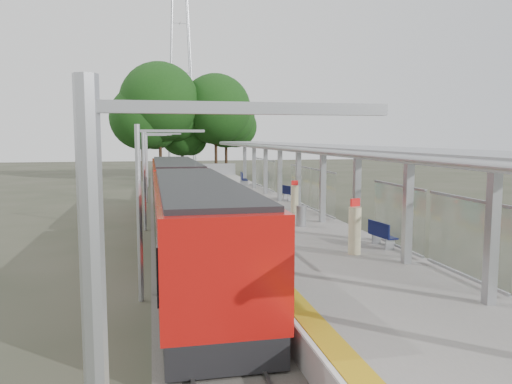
{
  "coord_description": "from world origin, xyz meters",
  "views": [
    {
      "loc": [
        -5.92,
        -8.27,
        5.01
      ],
      "look_at": [
        -0.83,
        15.86,
        2.3
      ],
      "focal_mm": 35.0,
      "sensor_mm": 36.0,
      "label": 1
    }
  ],
  "objects_px": {
    "bench_near": "(381,234)",
    "info_pillar_near": "(355,230)",
    "bench_far": "(243,178)",
    "info_pillar_far": "(295,199)",
    "bench_mid": "(287,192)",
    "train": "(183,202)",
    "litter_bin": "(301,216)"
  },
  "relations": [
    {
      "from": "bench_far",
      "to": "info_pillar_far",
      "type": "bearing_deg",
      "value": -85.62
    },
    {
      "from": "bench_mid",
      "to": "bench_far",
      "type": "height_order",
      "value": "bench_far"
    },
    {
      "from": "bench_far",
      "to": "info_pillar_far",
      "type": "xyz_separation_m",
      "value": [
        -0.21,
        -16.09,
        0.18
      ]
    },
    {
      "from": "train",
      "to": "bench_near",
      "type": "distance_m",
      "value": 9.33
    },
    {
      "from": "train",
      "to": "litter_bin",
      "type": "distance_m",
      "value": 5.47
    },
    {
      "from": "train",
      "to": "bench_near",
      "type": "height_order",
      "value": "train"
    },
    {
      "from": "bench_far",
      "to": "litter_bin",
      "type": "bearing_deg",
      "value": -87.61
    },
    {
      "from": "info_pillar_far",
      "to": "bench_far",
      "type": "bearing_deg",
      "value": 93.07
    },
    {
      "from": "train",
      "to": "bench_mid",
      "type": "relative_size",
      "value": 19.41
    },
    {
      "from": "train",
      "to": "litter_bin",
      "type": "height_order",
      "value": "train"
    },
    {
      "from": "bench_mid",
      "to": "info_pillar_near",
      "type": "distance_m",
      "value": 15.15
    },
    {
      "from": "train",
      "to": "bench_near",
      "type": "relative_size",
      "value": 19.73
    },
    {
      "from": "bench_far",
      "to": "info_pillar_far",
      "type": "height_order",
      "value": "info_pillar_far"
    },
    {
      "from": "bench_near",
      "to": "info_pillar_near",
      "type": "distance_m",
      "value": 1.69
    },
    {
      "from": "bench_far",
      "to": "litter_bin",
      "type": "xyz_separation_m",
      "value": [
        -0.94,
        -19.64,
        -0.12
      ]
    },
    {
      "from": "train",
      "to": "info_pillar_far",
      "type": "distance_m",
      "value": 6.22
    },
    {
      "from": "bench_mid",
      "to": "bench_far",
      "type": "relative_size",
      "value": 0.86
    },
    {
      "from": "bench_mid",
      "to": "litter_bin",
      "type": "xyz_separation_m",
      "value": [
        -1.93,
        -9.45,
        -0.03
      ]
    },
    {
      "from": "bench_near",
      "to": "litter_bin",
      "type": "xyz_separation_m",
      "value": [
        -1.61,
        4.74,
        -0.02
      ]
    },
    {
      "from": "bench_mid",
      "to": "litter_bin",
      "type": "bearing_deg",
      "value": -118.51
    },
    {
      "from": "bench_near",
      "to": "info_pillar_far",
      "type": "bearing_deg",
      "value": 88.92
    },
    {
      "from": "train",
      "to": "bench_near",
      "type": "xyz_separation_m",
      "value": [
        6.79,
        -6.37,
        -0.56
      ]
    },
    {
      "from": "train",
      "to": "bench_far",
      "type": "bearing_deg",
      "value": 71.19
    },
    {
      "from": "bench_near",
      "to": "train",
      "type": "bearing_deg",
      "value": 129.71
    },
    {
      "from": "train",
      "to": "bench_far",
      "type": "relative_size",
      "value": 16.69
    },
    {
      "from": "train",
      "to": "info_pillar_near",
      "type": "relative_size",
      "value": 14.28
    },
    {
      "from": "bench_near",
      "to": "bench_far",
      "type": "bearing_deg",
      "value": 84.44
    },
    {
      "from": "train",
      "to": "bench_mid",
      "type": "bearing_deg",
      "value": 47.65
    },
    {
      "from": "train",
      "to": "info_pillar_near",
      "type": "height_order",
      "value": "train"
    },
    {
      "from": "bench_far",
      "to": "info_pillar_near",
      "type": "xyz_separation_m",
      "value": [
        -0.75,
        -25.24,
        0.26
      ]
    },
    {
      "from": "info_pillar_far",
      "to": "litter_bin",
      "type": "distance_m",
      "value": 3.63
    },
    {
      "from": "bench_far",
      "to": "litter_bin",
      "type": "relative_size",
      "value": 1.78
    }
  ]
}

